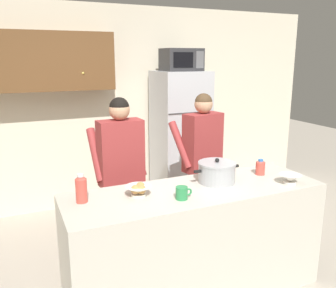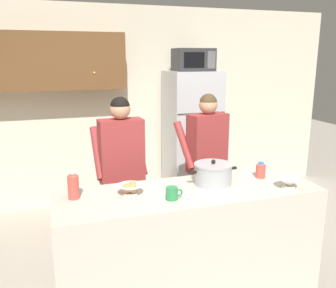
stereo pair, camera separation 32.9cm
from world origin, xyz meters
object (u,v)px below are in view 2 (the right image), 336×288
at_px(microwave, 193,60).
at_px(cooking_pot, 213,174).
at_px(bread_bowl, 130,189).
at_px(empty_bowl, 289,183).
at_px(coffee_mug, 172,193).
at_px(person_near_pot, 122,161).
at_px(bottle_mid_counter, 73,185).
at_px(refrigerator, 191,139).
at_px(person_by_sink, 206,152).
at_px(bottle_near_edge, 261,170).

height_order(microwave, cooking_pot, microwave).
relative_size(microwave, bread_bowl, 2.36).
xyz_separation_m(bread_bowl, empty_bowl, (1.24, -0.25, -0.01)).
xyz_separation_m(cooking_pot, bread_bowl, (-0.71, -0.03, -0.04)).
bearing_deg(bread_bowl, coffee_mug, -33.65).
bearing_deg(bread_bowl, microwave, 55.58).
bearing_deg(empty_bowl, coffee_mug, 176.08).
distance_m(person_near_pot, bottle_mid_counter, 0.78).
xyz_separation_m(empty_bowl, bottle_mid_counter, (-1.66, 0.31, 0.06)).
xyz_separation_m(refrigerator, coffee_mug, (-0.95, -1.99, 0.08)).
bearing_deg(bottle_mid_counter, refrigerator, 46.81).
distance_m(person_near_pot, person_by_sink, 0.92).
bearing_deg(person_near_pot, coffee_mug, -76.17).
bearing_deg(cooking_pot, microwave, 73.59).
bearing_deg(person_by_sink, bread_bowl, -141.78).
height_order(bread_bowl, empty_bowl, bread_bowl).
xyz_separation_m(microwave, coffee_mug, (-0.95, -1.97, -0.95)).
distance_m(bread_bowl, bottle_near_edge, 1.17).
height_order(person_by_sink, bottle_mid_counter, person_by_sink).
bearing_deg(person_by_sink, coffee_mug, -126.35).
xyz_separation_m(cooking_pot, bottle_mid_counter, (-1.12, 0.03, 0.02)).
relative_size(cooking_pot, bottle_mid_counter, 1.99).
distance_m(microwave, bottle_mid_counter, 2.54).
xyz_separation_m(microwave, person_near_pot, (-1.16, -1.10, -0.92)).
bearing_deg(cooking_pot, bread_bowl, -177.35).
bearing_deg(person_near_pot, bread_bowl, -95.34).
bearing_deg(empty_bowl, bottle_mid_counter, 169.42).
distance_m(person_by_sink, bottle_mid_counter, 1.56).
distance_m(cooking_pot, coffee_mug, 0.48).
bearing_deg(refrigerator, cooking_pot, -106.22).
xyz_separation_m(refrigerator, person_near_pot, (-1.16, -1.13, 0.11)).
bearing_deg(bread_bowl, bottle_mid_counter, 171.74).
bearing_deg(empty_bowl, person_by_sink, 104.82).
bearing_deg(bottle_mid_counter, bottle_near_edge, -0.48).
relative_size(refrigerator, microwave, 3.70).
height_order(coffee_mug, bottle_mid_counter, bottle_mid_counter).
distance_m(person_near_pot, coffee_mug, 0.89).
distance_m(refrigerator, person_near_pot, 1.62).
bearing_deg(person_near_pot, microwave, 43.65).
xyz_separation_m(person_by_sink, empty_bowl, (0.27, -1.02, -0.02)).
relative_size(coffee_mug, bottle_near_edge, 0.93).
bearing_deg(bread_bowl, cooking_pot, 2.65).
bearing_deg(bread_bowl, refrigerator, 55.91).
relative_size(refrigerator, empty_bowl, 9.44).
distance_m(person_by_sink, cooking_pot, 0.78).
height_order(refrigerator, person_near_pot, refrigerator).
relative_size(person_near_pot, empty_bowl, 8.51).
height_order(refrigerator, microwave, microwave).
bearing_deg(empty_bowl, refrigerator, 90.65).
bearing_deg(person_near_pot, cooking_pot, -45.11).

